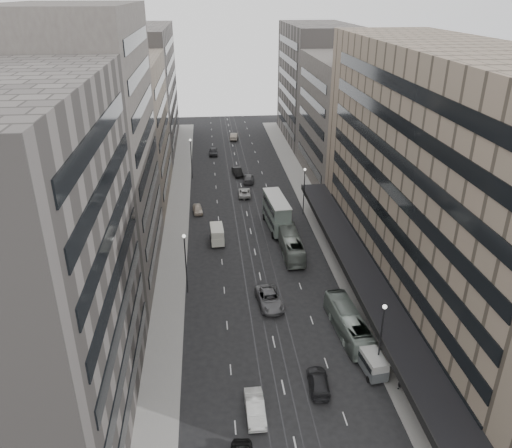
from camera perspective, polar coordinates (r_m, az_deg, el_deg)
name	(u,v)px	position (r m, az deg, el deg)	size (l,w,h in m)	color
ground	(275,348)	(55.99, 2.18, -13.93)	(220.00, 220.00, 0.00)	black
sidewalk_right	(313,207)	(89.75, 6.54, 1.93)	(4.00, 125.00, 0.15)	gray
sidewalk_left	(178,213)	(88.01, -8.93, 1.29)	(4.00, 125.00, 0.15)	gray
department_store	(453,186)	(61.56, 21.60, 4.06)	(19.20, 60.00, 30.00)	#786957
building_right_mid	(348,120)	(101.68, 10.53, 11.56)	(15.00, 28.00, 24.00)	#4B4541
building_right_far	(317,84)	(129.79, 6.97, 15.60)	(15.00, 32.00, 28.00)	#635D59
building_left_a	(18,278)	(43.15, -25.54, -5.63)	(15.00, 28.00, 30.00)	#635D59
building_left_b	(86,152)	(66.33, -18.86, 7.83)	(15.00, 26.00, 34.00)	#4B4541
building_left_c	(121,132)	(93.05, -15.17, 10.16)	(15.00, 28.00, 25.00)	gray
building_left_d	(140,89)	(124.71, -13.09, 14.76)	(15.00, 38.00, 28.00)	#635D59
lamp_right_near	(382,332)	(51.08, 14.15, -11.84)	(0.44, 0.44, 8.32)	#262628
lamp_right_far	(304,186)	(85.11, 5.53, 4.38)	(0.44, 0.44, 8.32)	#262628
lamp_left_near	(185,257)	(62.75, -8.08, -3.74)	(0.44, 0.44, 8.32)	#262628
lamp_left_far	(191,154)	(102.53, -7.44, 7.93)	(0.44, 0.44, 8.32)	#262628
bus_near	(348,323)	(57.94, 10.50, -11.04)	(2.48, 10.59, 2.95)	gray
bus_far	(291,244)	(73.31, 4.00, -2.29)	(2.58, 11.02, 3.07)	gray
double_decker	(277,212)	(80.36, 2.36, 1.37)	(3.64, 9.87, 5.30)	slate
vw_microbus	(371,361)	(53.60, 13.04, -14.97)	(2.46, 4.58, 2.36)	#4D5153
panel_van	(217,234)	(76.39, -4.48, -1.16)	(2.26, 4.35, 2.69)	silver
sedan_1	(255,408)	(48.44, -0.10, -20.29)	(1.66, 4.76, 1.57)	white
sedan_2	(270,299)	(62.07, 1.57, -8.55)	(2.78, 6.02, 1.67)	slate
sedan_3	(318,382)	(51.37, 7.15, -17.43)	(1.95, 4.79, 1.39)	black
sedan_4	(198,209)	(87.45, -6.68, 1.70)	(1.58, 3.93, 1.34)	beige
sedan_5	(237,172)	(104.92, -2.14, 5.99)	(1.63, 4.69, 1.54)	black
sedan_6	(244,192)	(94.15, -1.34, 3.63)	(2.24, 4.85, 1.35)	#B7B7B3
sedan_7	(248,178)	(101.31, -0.87, 5.27)	(2.07, 5.08, 1.47)	#504F52
sedan_8	(213,152)	(118.81, -4.90, 8.25)	(1.89, 4.70, 1.60)	#272729
sedan_9	(234,136)	(131.43, -2.53, 10.00)	(1.79, 5.14, 1.69)	#AA9D8D
pedestrian	(400,381)	(52.41, 16.17, -16.83)	(0.68, 0.45, 1.86)	black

